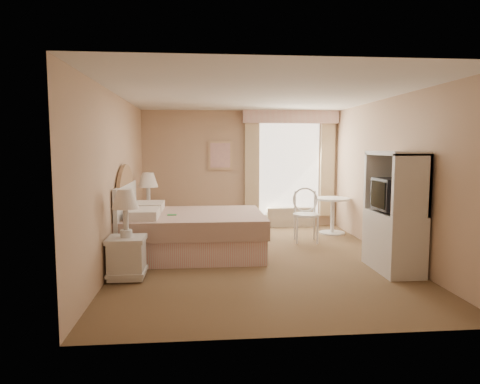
{
  "coord_description": "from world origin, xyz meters",
  "views": [
    {
      "loc": [
        -0.86,
        -6.43,
        1.72
      ],
      "look_at": [
        -0.25,
        0.3,
        1.01
      ],
      "focal_mm": 32.0,
      "sensor_mm": 36.0,
      "label": 1
    }
  ],
  "objects": [
    {
      "name": "room",
      "position": [
        0.0,
        0.0,
        1.25
      ],
      "size": [
        4.21,
        5.51,
        2.51
      ],
      "color": "brown",
      "rests_on": "ground"
    },
    {
      "name": "window",
      "position": [
        1.05,
        2.65,
        1.34
      ],
      "size": [
        2.05,
        0.22,
        2.51
      ],
      "color": "white",
      "rests_on": "room"
    },
    {
      "name": "framed_art",
      "position": [
        -0.45,
        2.71,
        1.55
      ],
      "size": [
        0.52,
        0.04,
        0.62
      ],
      "color": "tan",
      "rests_on": "room"
    },
    {
      "name": "bed",
      "position": [
        -1.11,
        0.4,
        0.37
      ],
      "size": [
        2.25,
        1.77,
        1.56
      ],
      "color": "#D78F8C",
      "rests_on": "room"
    },
    {
      "name": "nightstand_near",
      "position": [
        -1.84,
        -0.85,
        0.44
      ],
      "size": [
        0.48,
        0.48,
        1.17
      ],
      "color": "silver",
      "rests_on": "room"
    },
    {
      "name": "nightstand_far",
      "position": [
        -1.84,
        1.57,
        0.47
      ],
      "size": [
        0.51,
        0.51,
        1.23
      ],
      "color": "silver",
      "rests_on": "room"
    },
    {
      "name": "round_table",
      "position": [
        1.75,
        1.81,
        0.48
      ],
      "size": [
        0.68,
        0.68,
        0.72
      ],
      "color": "silver",
      "rests_on": "room"
    },
    {
      "name": "cafe_chair",
      "position": [
        1.05,
        1.19,
        0.57
      ],
      "size": [
        0.52,
        0.52,
        0.98
      ],
      "rotation": [
        0.0,
        0.0,
        -0.11
      ],
      "color": "silver",
      "rests_on": "room"
    },
    {
      "name": "armoire",
      "position": [
        1.81,
        -0.78,
        0.69
      ],
      "size": [
        0.5,
        1.0,
        1.67
      ],
      "color": "silver",
      "rests_on": "room"
    }
  ]
}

